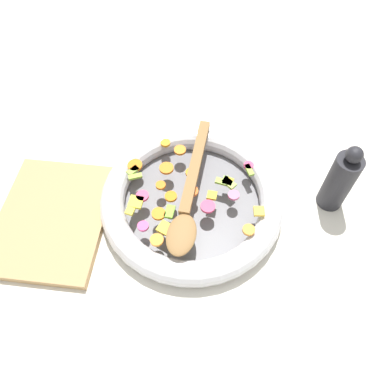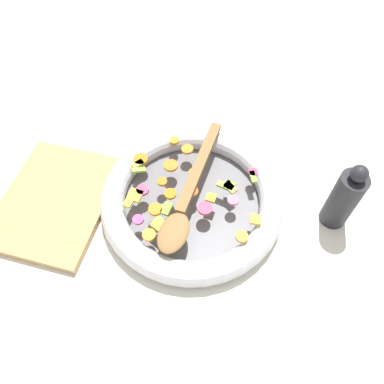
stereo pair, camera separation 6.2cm
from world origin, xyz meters
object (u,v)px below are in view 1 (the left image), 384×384
at_px(cutting_board, 53,218).
at_px(wooden_spoon, 190,197).
at_px(skillet, 192,199).
at_px(pepper_mill, 340,180).

bearing_deg(cutting_board, wooden_spoon, -79.70).
relative_size(skillet, wooden_spoon, 1.14).
xyz_separation_m(pepper_mill, cutting_board, (-0.12, 0.58, -0.07)).
distance_m(wooden_spoon, pepper_mill, 0.30).
xyz_separation_m(skillet, pepper_mill, (0.04, -0.29, 0.06)).
height_order(wooden_spoon, pepper_mill, pepper_mill).
xyz_separation_m(skillet, cutting_board, (-0.07, 0.28, -0.01)).
height_order(wooden_spoon, cutting_board, wooden_spoon).
xyz_separation_m(wooden_spoon, cutting_board, (-0.05, 0.28, -0.05)).
bearing_deg(skillet, cutting_board, 104.08).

